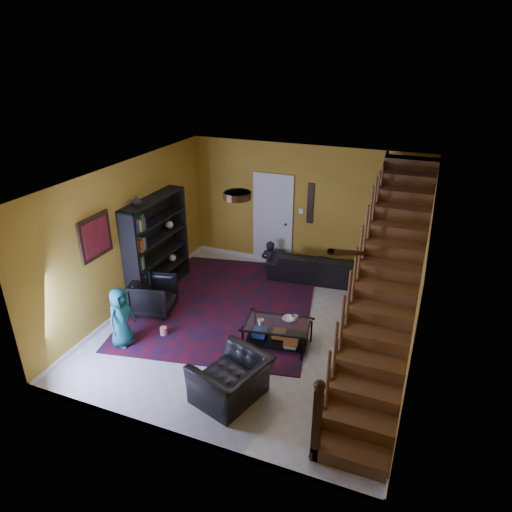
{
  "coord_description": "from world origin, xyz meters",
  "views": [
    {
      "loc": [
        2.53,
        -6.46,
        4.68
      ],
      "look_at": [
        -0.19,
        0.4,
        1.24
      ],
      "focal_mm": 32.0,
      "sensor_mm": 36.0,
      "label": 1
    }
  ],
  "objects_px": {
    "armchair_right": "(231,380)",
    "sofa": "(318,266)",
    "bookshelf": "(157,247)",
    "coffee_table": "(277,333)",
    "armchair_left": "(154,296)"
  },
  "relations": [
    {
      "from": "armchair_left",
      "to": "armchair_right",
      "type": "distance_m",
      "value": 2.85
    },
    {
      "from": "coffee_table",
      "to": "bookshelf",
      "type": "bearing_deg",
      "value": 162.32
    },
    {
      "from": "sofa",
      "to": "armchair_right",
      "type": "bearing_deg",
      "value": 80.78
    },
    {
      "from": "bookshelf",
      "to": "coffee_table",
      "type": "height_order",
      "value": "bookshelf"
    },
    {
      "from": "armchair_right",
      "to": "coffee_table",
      "type": "relative_size",
      "value": 0.85
    },
    {
      "from": "armchair_right",
      "to": "sofa",
      "type": "bearing_deg",
      "value": -165.69
    },
    {
      "from": "armchair_left",
      "to": "coffee_table",
      "type": "bearing_deg",
      "value": -106.63
    },
    {
      "from": "armchair_left",
      "to": "armchair_right",
      "type": "relative_size",
      "value": 0.76
    },
    {
      "from": "bookshelf",
      "to": "sofa",
      "type": "height_order",
      "value": "bookshelf"
    },
    {
      "from": "armchair_right",
      "to": "coffee_table",
      "type": "xyz_separation_m",
      "value": [
        0.18,
        1.48,
        -0.09
      ]
    },
    {
      "from": "bookshelf",
      "to": "armchair_left",
      "type": "xyz_separation_m",
      "value": [
        0.35,
        -0.79,
        -0.62
      ]
    },
    {
      "from": "armchair_left",
      "to": "armchair_right",
      "type": "height_order",
      "value": "armchair_left"
    },
    {
      "from": "bookshelf",
      "to": "coffee_table",
      "type": "bearing_deg",
      "value": -17.68
    },
    {
      "from": "coffee_table",
      "to": "armchair_left",
      "type": "bearing_deg",
      "value": 176.95
    },
    {
      "from": "bookshelf",
      "to": "armchair_right",
      "type": "relative_size",
      "value": 1.98
    }
  ]
}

